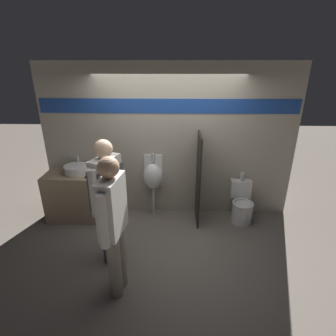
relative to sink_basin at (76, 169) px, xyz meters
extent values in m
plane|color=#70665B|center=(1.61, -0.36, -0.94)|extent=(16.00, 16.00, 0.00)
cube|color=#B2A893|center=(1.61, 0.24, 0.41)|extent=(4.41, 0.06, 2.70)
cube|color=#1E479E|center=(1.61, 0.21, 1.06)|extent=(4.32, 0.01, 0.24)
cube|color=tan|center=(-0.05, -0.05, -0.50)|extent=(0.99, 0.54, 0.87)
cylinder|color=white|center=(0.00, 0.00, 0.00)|extent=(0.41, 0.41, 0.14)
cylinder|color=silver|center=(0.00, 0.14, 0.14)|extent=(0.03, 0.03, 0.14)
cube|color=black|center=(0.25, -0.16, -0.06)|extent=(0.07, 0.14, 0.01)
cube|color=#28231E|center=(2.13, -0.08, -0.14)|extent=(0.03, 0.59, 1.59)
cylinder|color=silver|center=(1.34, 0.07, -0.65)|extent=(0.04, 0.04, 0.56)
ellipsoid|color=white|center=(1.34, 0.07, -0.16)|extent=(0.35, 0.27, 0.47)
cube|color=white|center=(1.34, 0.20, -0.09)|extent=(0.33, 0.02, 0.59)
cylinder|color=silver|center=(1.34, 0.16, 0.17)|extent=(0.06, 0.06, 0.16)
cylinder|color=white|center=(2.93, -0.15, -0.75)|extent=(0.36, 0.36, 0.37)
torus|color=white|center=(2.93, -0.15, -0.56)|extent=(0.37, 0.37, 0.04)
cube|color=white|center=(2.93, 0.12, -0.40)|extent=(0.37, 0.16, 0.33)
cylinder|color=silver|center=(2.93, 0.10, -0.15)|extent=(0.06, 0.06, 0.14)
cylinder|color=#3D3D42|center=(0.80, -1.19, -0.50)|extent=(0.16, 0.16, 0.87)
cylinder|color=#3D3D42|center=(0.87, -1.03, -0.50)|extent=(0.16, 0.16, 0.87)
cube|color=silver|center=(0.83, -1.11, 0.28)|extent=(0.35, 0.49, 0.69)
cube|color=#4C4C56|center=(0.83, -1.11, 0.22)|extent=(0.39, 0.53, 0.55)
cylinder|color=silver|center=(0.74, -1.35, 0.24)|extent=(0.11, 0.11, 0.63)
cylinder|color=silver|center=(0.93, -0.87, 0.24)|extent=(0.11, 0.11, 0.63)
sphere|color=beige|center=(0.83, -1.11, 0.74)|extent=(0.24, 0.24, 0.24)
cylinder|color=gray|center=(1.02, -1.77, -0.51)|extent=(0.16, 0.16, 0.86)
cylinder|color=gray|center=(1.05, -1.61, -0.51)|extent=(0.16, 0.16, 0.86)
cube|color=silver|center=(1.04, -1.69, 0.27)|extent=(0.26, 0.47, 0.68)
cylinder|color=silver|center=(1.00, -1.94, 0.23)|extent=(0.11, 0.11, 0.63)
cylinder|color=silver|center=(1.07, -1.44, 0.23)|extent=(0.11, 0.11, 0.63)
sphere|color=tan|center=(1.04, -1.69, 0.72)|extent=(0.23, 0.23, 0.23)
camera|label=1|loc=(1.73, -4.19, 1.74)|focal=28.00mm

